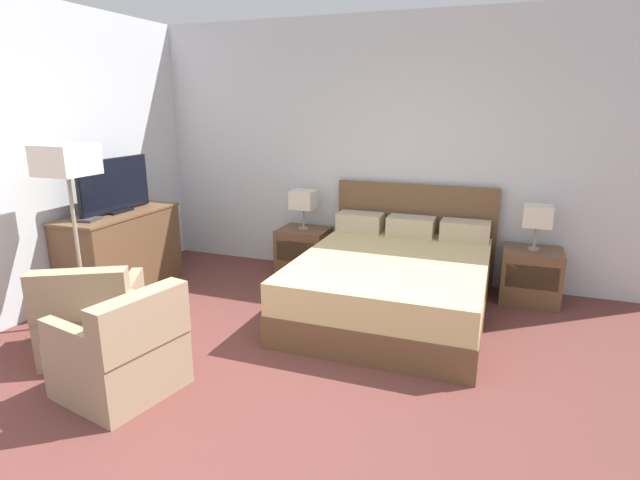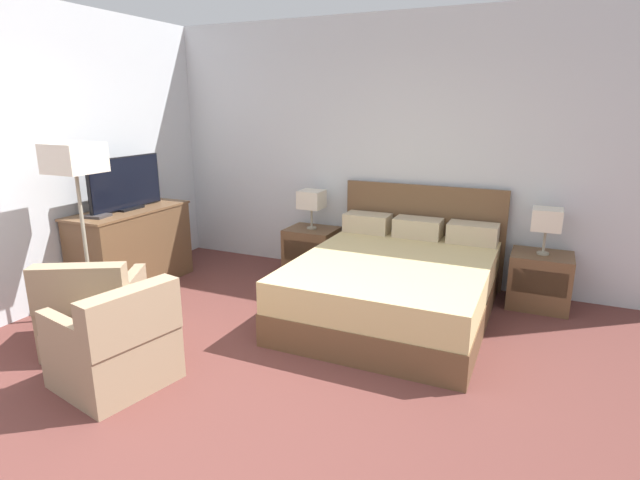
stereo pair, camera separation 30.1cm
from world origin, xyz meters
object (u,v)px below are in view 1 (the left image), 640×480
at_px(nightstand_left, 304,251).
at_px(tv, 115,186).
at_px(book_red_cover, 87,219).
at_px(floor_lamp, 67,171).
at_px(nightstand_right, 531,275).
at_px(armchair_by_window, 93,319).
at_px(bed, 394,281).
at_px(table_lamp_left, 303,200).
at_px(dresser, 122,251).
at_px(armchair_companion, 123,354).
at_px(table_lamp_right, 537,216).

height_order(nightstand_left, tv, tv).
relative_size(book_red_cover, floor_lamp, 0.13).
xyz_separation_m(nightstand_right, armchair_by_window, (-3.25, -2.38, 0.02)).
height_order(bed, table_lamp_left, bed).
bearing_deg(book_red_cover, dresser, 91.68).
height_order(table_lamp_left, book_red_cover, table_lamp_left).
height_order(armchair_by_window, armchair_companion, same).
xyz_separation_m(nightstand_left, book_red_cover, (-1.56, -1.60, 0.59)).
height_order(nightstand_left, armchair_companion, armchair_companion).
xyz_separation_m(table_lamp_left, armchair_companion, (-0.20, -2.75, -0.58)).
relative_size(table_lamp_right, dresser, 0.34).
distance_m(nightstand_left, armchair_by_window, 2.52).
height_order(tv, armchair_by_window, tv).
distance_m(nightstand_left, armchair_companion, 2.76).
distance_m(nightstand_left, book_red_cover, 2.31).
xyz_separation_m(bed, armchair_by_window, (-2.03, -1.64, -0.02)).
bearing_deg(tv, dresser, 138.96).
xyz_separation_m(nightstand_left, armchair_companion, (-0.20, -2.75, 0.02)).
bearing_deg(table_lamp_right, nightstand_right, -90.00).
bearing_deg(floor_lamp, dresser, 108.82).
relative_size(bed, floor_lamp, 1.33).
bearing_deg(armchair_by_window, tv, 122.25).
height_order(table_lamp_left, table_lamp_right, same).
height_order(nightstand_left, table_lamp_right, table_lamp_right).
bearing_deg(book_red_cover, bed, 16.99).
relative_size(table_lamp_left, armchair_companion, 0.54).
height_order(table_lamp_right, armchair_companion, table_lamp_right).
xyz_separation_m(bed, dresser, (-2.79, -0.43, 0.13)).
distance_m(table_lamp_right, tv, 4.19).
distance_m(book_red_cover, floor_lamp, 0.70).
relative_size(nightstand_right, armchair_companion, 0.69).
distance_m(dresser, tv, 0.68).
relative_size(armchair_by_window, floor_lamp, 0.59).
height_order(nightstand_right, dresser, dresser).
bearing_deg(table_lamp_left, armchair_companion, -94.10).
relative_size(table_lamp_right, floor_lamp, 0.28).
distance_m(bed, table_lamp_left, 1.54).
bearing_deg(floor_lamp, armchair_companion, -34.63).
relative_size(table_lamp_right, armchair_by_window, 0.47).
relative_size(dresser, tv, 1.39).
height_order(table_lamp_left, dresser, table_lamp_left).
bearing_deg(bed, table_lamp_right, 31.52).
bearing_deg(table_lamp_left, tv, -142.93).
distance_m(dresser, book_red_cover, 0.59).
distance_m(bed, book_red_cover, 2.96).
relative_size(table_lamp_right, book_red_cover, 2.18).
relative_size(nightstand_right, floor_lamp, 0.35).
height_order(bed, book_red_cover, bed).
bearing_deg(nightstand_left, armchair_by_window, -108.79).
xyz_separation_m(tv, armchair_companion, (1.37, -1.57, -0.83)).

